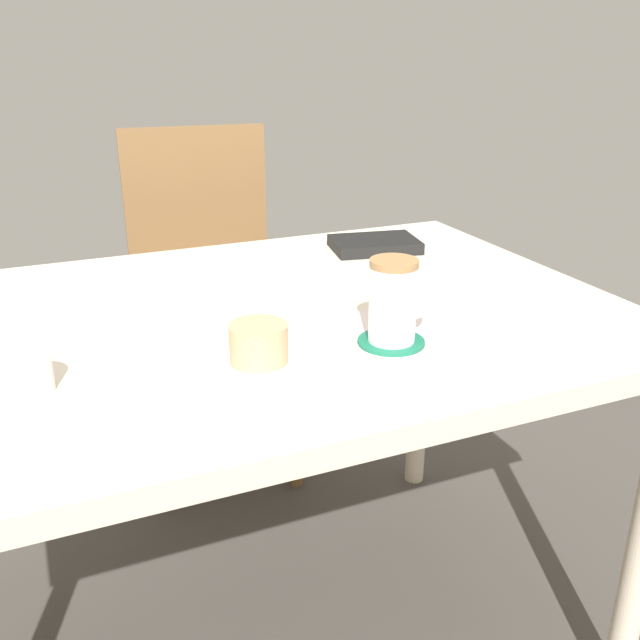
{
  "coord_description": "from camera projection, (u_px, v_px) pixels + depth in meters",
  "views": [
    {
      "loc": [
        -0.3,
        -1.05,
        1.13
      ],
      "look_at": [
        0.07,
        -0.19,
        0.76
      ],
      "focal_mm": 40.0,
      "sensor_mm": 36.0,
      "label": 1
    }
  ],
  "objects": [
    {
      "name": "pastry",
      "position": [
        259.0,
        343.0,
        0.96
      ],
      "size": [
        0.08,
        0.08,
        0.05
      ],
      "primitive_type": "cylinder",
      "color": "tan",
      "rests_on": "pastry_plate"
    },
    {
      "name": "coffee_mug",
      "position": [
        394.0,
        301.0,
        1.03
      ],
      "size": [
        0.1,
        0.07,
        0.12
      ],
      "color": "white",
      "rests_on": "coffee_coaster"
    },
    {
      "name": "paper_napkin",
      "position": [
        526.0,
        313.0,
        1.17
      ],
      "size": [
        0.16,
        0.16,
        0.0
      ],
      "primitive_type": "cube",
      "rotation": [
        0.0,
        0.0,
        0.07
      ],
      "color": "white",
      "rests_on": "dining_table"
    },
    {
      "name": "dining_table",
      "position": [
        239.0,
        354.0,
        1.19
      ],
      "size": [
        1.28,
        0.85,
        0.71
      ],
      "color": "beige",
      "rests_on": "ground_plane"
    },
    {
      "name": "placemat",
      "position": [
        331.0,
        361.0,
        1.0
      ],
      "size": [
        0.41,
        0.32,
        0.0
      ],
      "primitive_type": "cube",
      "color": "silver",
      "rests_on": "dining_table"
    },
    {
      "name": "small_book",
      "position": [
        375.0,
        244.0,
        1.52
      ],
      "size": [
        0.2,
        0.15,
        0.02
      ],
      "primitive_type": "cube",
      "rotation": [
        0.0,
        0.0,
        -0.18
      ],
      "color": "black",
      "rests_on": "dining_table"
    },
    {
      "name": "coffee_coaster",
      "position": [
        391.0,
        342.0,
        1.05
      ],
      "size": [
        0.1,
        0.1,
        0.0
      ],
      "primitive_type": "cylinder",
      "color": "#196B4C",
      "rests_on": "placemat"
    },
    {
      "name": "sugar_bowl",
      "position": [
        24.0,
        374.0,
        0.91
      ],
      "size": [
        0.07,
        0.07,
        0.05
      ],
      "primitive_type": "cylinder",
      "color": "white",
      "rests_on": "dining_table"
    },
    {
      "name": "wooden_chair",
      "position": [
        207.0,
        286.0,
        1.93
      ],
      "size": [
        0.46,
        0.46,
        0.91
      ],
      "rotation": [
        0.0,
        0.0,
        3.03
      ],
      "color": "brown",
      "rests_on": "ground_plane"
    },
    {
      "name": "pastry_plate",
      "position": [
        259.0,
        365.0,
        0.97
      ],
      "size": [
        0.17,
        0.17,
        0.01
      ],
      "primitive_type": "cylinder",
      "color": "white",
      "rests_on": "placemat"
    }
  ]
}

